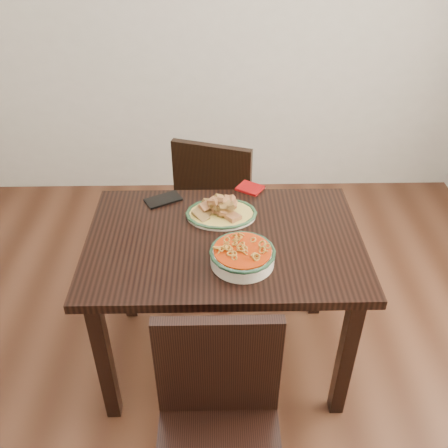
{
  "coord_description": "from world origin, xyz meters",
  "views": [
    {
      "loc": [
        -0.04,
        -1.58,
        2.03
      ],
      "look_at": [
        -0.01,
        0.1,
        0.81
      ],
      "focal_mm": 40.0,
      "sensor_mm": 36.0,
      "label": 1
    }
  ],
  "objects_px": {
    "dining_table": "(224,257)",
    "chair_near": "(219,425)",
    "fish_plate": "(221,208)",
    "smartphone": "(163,200)",
    "noodle_bowl": "(242,254)",
    "chair_far": "(218,199)"
  },
  "relations": [
    {
      "from": "noodle_bowl",
      "to": "chair_far",
      "type": "bearing_deg",
      "value": 95.97
    },
    {
      "from": "noodle_bowl",
      "to": "chair_near",
      "type": "bearing_deg",
      "value": -100.45
    },
    {
      "from": "fish_plate",
      "to": "smartphone",
      "type": "relative_size",
      "value": 1.89
    },
    {
      "from": "chair_far",
      "to": "fish_plate",
      "type": "xyz_separation_m",
      "value": [
        0.01,
        -0.52,
        0.3
      ]
    },
    {
      "from": "dining_table",
      "to": "chair_far",
      "type": "relative_size",
      "value": 1.3
    },
    {
      "from": "chair_far",
      "to": "smartphone",
      "type": "relative_size",
      "value": 5.46
    },
    {
      "from": "chair_far",
      "to": "chair_near",
      "type": "height_order",
      "value": "same"
    },
    {
      "from": "chair_far",
      "to": "fish_plate",
      "type": "bearing_deg",
      "value": 109.07
    },
    {
      "from": "dining_table",
      "to": "chair_far",
      "type": "distance_m",
      "value": 0.7
    },
    {
      "from": "chair_near",
      "to": "noodle_bowl",
      "type": "distance_m",
      "value": 0.63
    },
    {
      "from": "chair_near",
      "to": "fish_plate",
      "type": "xyz_separation_m",
      "value": [
        0.02,
        0.87,
        0.3
      ]
    },
    {
      "from": "dining_table",
      "to": "smartphone",
      "type": "height_order",
      "value": "smartphone"
    },
    {
      "from": "dining_table",
      "to": "smartphone",
      "type": "bearing_deg",
      "value": 133.32
    },
    {
      "from": "smartphone",
      "to": "dining_table",
      "type": "bearing_deg",
      "value": -75.21
    },
    {
      "from": "chair_far",
      "to": "smartphone",
      "type": "height_order",
      "value": "chair_far"
    },
    {
      "from": "noodle_bowl",
      "to": "smartphone",
      "type": "distance_m",
      "value": 0.57
    },
    {
      "from": "dining_table",
      "to": "chair_far",
      "type": "height_order",
      "value": "chair_far"
    },
    {
      "from": "fish_plate",
      "to": "noodle_bowl",
      "type": "distance_m",
      "value": 0.33
    },
    {
      "from": "fish_plate",
      "to": "noodle_bowl",
      "type": "xyz_separation_m",
      "value": [
        0.08,
        -0.32,
        -0.0
      ]
    },
    {
      "from": "chair_near",
      "to": "smartphone",
      "type": "bearing_deg",
      "value": 103.86
    },
    {
      "from": "dining_table",
      "to": "chair_near",
      "type": "relative_size",
      "value": 1.3
    },
    {
      "from": "chair_near",
      "to": "chair_far",
      "type": "bearing_deg",
      "value": 89.47
    }
  ]
}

